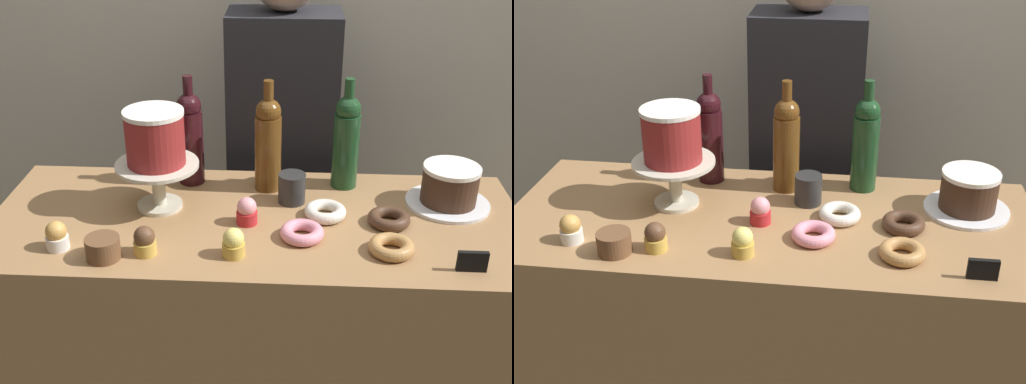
% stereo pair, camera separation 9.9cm
% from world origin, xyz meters
% --- Properties ---
extents(back_wall, '(6.00, 0.05, 2.60)m').
position_xyz_m(back_wall, '(0.00, 0.87, 1.30)').
color(back_wall, '#BCB7A8').
rests_on(back_wall, ground_plane).
extents(display_counter, '(1.43, 0.59, 0.96)m').
position_xyz_m(display_counter, '(0.00, 0.00, 0.48)').
color(display_counter, '#997047').
rests_on(display_counter, ground_plane).
extents(cake_stand_pedestal, '(0.23, 0.23, 0.13)m').
position_xyz_m(cake_stand_pedestal, '(-0.27, 0.05, 1.05)').
color(cake_stand_pedestal, beige).
rests_on(cake_stand_pedestal, display_counter).
extents(white_layer_cake, '(0.16, 0.16, 0.15)m').
position_xyz_m(white_layer_cake, '(-0.27, 0.05, 1.17)').
color(white_layer_cake, maroon).
rests_on(white_layer_cake, cake_stand_pedestal).
extents(silver_serving_platter, '(0.23, 0.23, 0.01)m').
position_xyz_m(silver_serving_platter, '(0.53, 0.11, 0.96)').
color(silver_serving_platter, white).
rests_on(silver_serving_platter, display_counter).
extents(chocolate_round_cake, '(0.15, 0.15, 0.11)m').
position_xyz_m(chocolate_round_cake, '(0.53, 0.11, 1.02)').
color(chocolate_round_cake, '#3D2619').
rests_on(chocolate_round_cake, silver_serving_platter).
extents(wine_bottle_green, '(0.08, 0.08, 0.33)m').
position_xyz_m(wine_bottle_green, '(0.25, 0.22, 1.10)').
color(wine_bottle_green, '#193D1E').
rests_on(wine_bottle_green, display_counter).
extents(wine_bottle_amber, '(0.08, 0.08, 0.33)m').
position_xyz_m(wine_bottle_amber, '(0.02, 0.18, 1.10)').
color(wine_bottle_amber, '#5B3814').
rests_on(wine_bottle_amber, display_counter).
extents(wine_bottle_dark_red, '(0.08, 0.08, 0.33)m').
position_xyz_m(wine_bottle_dark_red, '(-0.20, 0.22, 1.10)').
color(wine_bottle_dark_red, black).
rests_on(wine_bottle_dark_red, display_counter).
extents(cupcake_lemon, '(0.06, 0.06, 0.07)m').
position_xyz_m(cupcake_lemon, '(-0.04, -0.18, 0.99)').
color(cupcake_lemon, gold).
rests_on(cupcake_lemon, display_counter).
extents(cupcake_caramel, '(0.06, 0.06, 0.07)m').
position_xyz_m(cupcake_caramel, '(-0.48, -0.18, 0.99)').
color(cupcake_caramel, white).
rests_on(cupcake_caramel, display_counter).
extents(cupcake_chocolate, '(0.06, 0.06, 0.07)m').
position_xyz_m(cupcake_chocolate, '(-0.26, -0.19, 0.99)').
color(cupcake_chocolate, gold).
rests_on(cupcake_chocolate, display_counter).
extents(cupcake_strawberry, '(0.06, 0.06, 0.07)m').
position_xyz_m(cupcake_strawberry, '(-0.02, -0.02, 0.99)').
color(cupcake_strawberry, red).
rests_on(cupcake_strawberry, display_counter).
extents(donut_chocolate, '(0.11, 0.11, 0.03)m').
position_xyz_m(donut_chocolate, '(0.35, -0.01, 0.97)').
color(donut_chocolate, '#472D1E').
rests_on(donut_chocolate, display_counter).
extents(donut_pink, '(0.11, 0.11, 0.03)m').
position_xyz_m(donut_pink, '(0.12, -0.09, 0.97)').
color(donut_pink, pink).
rests_on(donut_pink, display_counter).
extents(donut_maple, '(0.11, 0.11, 0.03)m').
position_xyz_m(donut_maple, '(0.34, -0.15, 0.97)').
color(donut_maple, '#B27F47').
rests_on(donut_maple, display_counter).
extents(donut_sugar, '(0.11, 0.11, 0.03)m').
position_xyz_m(donut_sugar, '(0.19, 0.02, 0.97)').
color(donut_sugar, silver).
rests_on(donut_sugar, display_counter).
extents(cookie_stack, '(0.08, 0.08, 0.05)m').
position_xyz_m(cookie_stack, '(-0.36, -0.21, 0.99)').
color(cookie_stack, brown).
rests_on(cookie_stack, display_counter).
extents(price_sign_chalkboard, '(0.07, 0.01, 0.05)m').
position_xyz_m(price_sign_chalkboard, '(0.52, -0.22, 0.98)').
color(price_sign_chalkboard, black).
rests_on(price_sign_chalkboard, display_counter).
extents(coffee_cup_ceramic, '(0.08, 0.08, 0.08)m').
position_xyz_m(coffee_cup_ceramic, '(0.09, 0.10, 1.00)').
color(coffee_cup_ceramic, '#282828').
rests_on(coffee_cup_ceramic, display_counter).
extents(barista_figure, '(0.36, 0.22, 1.60)m').
position_xyz_m(barista_figure, '(0.06, 0.53, 0.84)').
color(barista_figure, black).
rests_on(barista_figure, ground_plane).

